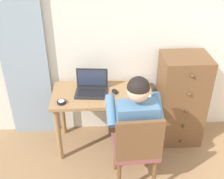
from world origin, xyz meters
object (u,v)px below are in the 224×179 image
chair (136,148)px  desk_clock (61,102)px  desk (102,102)px  dresser (181,100)px  person_seated (134,120)px  laptop (92,87)px  computer_mouse (115,91)px

chair → desk_clock: bearing=147.1°
desk → dresser: (0.90, 0.08, -0.05)m
desk → person_seated: (0.29, -0.46, 0.09)m
chair → desk_clock: 0.88m
laptop → desk_clock: 0.37m
chair → laptop: (-0.41, 0.67, 0.26)m
desk_clock → computer_mouse: bearing=17.5°
computer_mouse → laptop: bearing=156.3°
dresser → computer_mouse: bearing=-174.1°
chair → computer_mouse: bearing=104.2°
dresser → chair: dresser is taller
computer_mouse → desk_clock: (-0.56, -0.18, -0.00)m
desk → laptop: size_ratio=2.99×
chair → desk_clock: chair is taller
chair → laptop: size_ratio=2.47×
dresser → computer_mouse: (-0.77, -0.08, 0.19)m
chair → computer_mouse: size_ratio=8.93×
desk_clock → person_seated: bearing=-21.5°
chair → desk: bearing=114.9°
desk → desk_clock: bearing=-157.1°
desk → person_seated: person_seated is taller
dresser → computer_mouse: size_ratio=10.87×
laptop → desk_clock: size_ratio=4.02×
laptop → person_seated: bearing=-50.6°
computer_mouse → desk_clock: bearing=-178.0°
person_seated → desk: bearing=122.4°
person_seated → desk_clock: person_seated is taller
dresser → computer_mouse: dresser is taller
dresser → laptop: dresser is taller
desk → dresser: bearing=4.9°
dresser → chair: bearing=-130.2°
desk → person_seated: bearing=-57.6°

